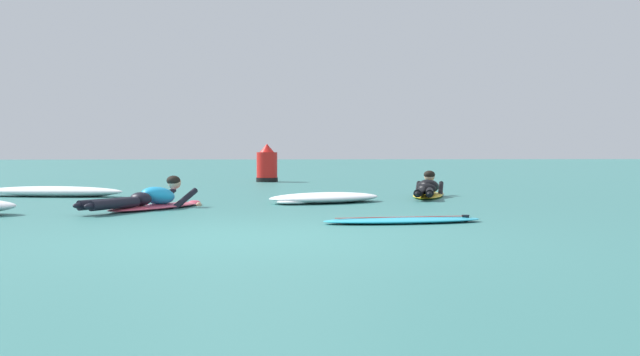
% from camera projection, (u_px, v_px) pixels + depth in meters
% --- Properties ---
extents(ground_plane, '(120.00, 120.00, 0.00)m').
position_uv_depth(ground_plane, '(258.00, 188.00, 17.45)').
color(ground_plane, '#387A75').
extents(surfer_near, '(1.70, 2.36, 0.55)m').
position_uv_depth(surfer_near, '(150.00, 200.00, 11.04)').
color(surfer_near, '#E54C66').
rests_on(surfer_near, ground).
extents(surfer_far, '(1.08, 2.44, 0.53)m').
position_uv_depth(surfer_far, '(428.00, 190.00, 13.96)').
color(surfer_far, yellow).
rests_on(surfer_far, ground).
extents(drifting_surfboard, '(2.02, 0.75, 0.16)m').
position_uv_depth(drifting_surfboard, '(404.00, 220.00, 8.98)').
color(drifting_surfboard, '#2DB2D1').
rests_on(drifting_surfboard, ground).
extents(whitewater_front, '(2.85, 1.18, 0.20)m').
position_uv_depth(whitewater_front, '(53.00, 192.00, 14.17)').
color(whitewater_front, white).
rests_on(whitewater_front, ground).
extents(whitewater_mid_left, '(2.24, 1.71, 0.17)m').
position_uv_depth(whitewater_mid_left, '(325.00, 198.00, 12.53)').
color(whitewater_mid_left, white).
rests_on(whitewater_mid_left, ground).
extents(channel_marker_buoy, '(0.62, 0.62, 1.08)m').
position_uv_depth(channel_marker_buoy, '(267.00, 166.00, 21.01)').
color(channel_marker_buoy, red).
rests_on(channel_marker_buoy, ground).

